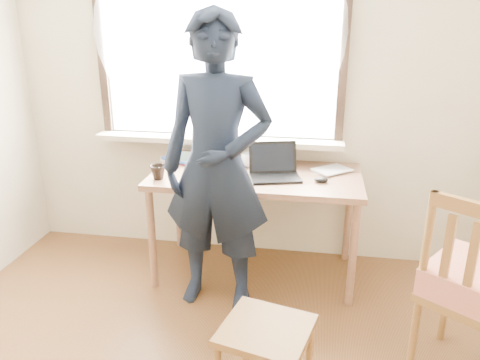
% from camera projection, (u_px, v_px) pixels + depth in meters
% --- Properties ---
extents(room_shell, '(3.52, 4.02, 2.61)m').
position_uv_depth(room_shell, '(162.00, 69.00, 1.63)').
color(room_shell, beige).
rests_on(room_shell, ground).
extents(desk, '(1.44, 0.72, 0.77)m').
position_uv_depth(desk, '(256.00, 185.00, 3.26)').
color(desk, '#8E6247').
rests_on(desk, ground).
extents(laptop, '(0.39, 0.34, 0.22)m').
position_uv_depth(laptop, '(274.00, 169.00, 3.16)').
color(laptop, black).
rests_on(laptop, desk).
extents(mug_white, '(0.14, 0.14, 0.10)m').
position_uv_depth(mug_white, '(250.00, 160.00, 3.36)').
color(mug_white, white).
rests_on(mug_white, desk).
extents(mug_dark, '(0.12, 0.12, 0.10)m').
position_uv_depth(mug_dark, '(158.00, 172.00, 3.11)').
color(mug_dark, black).
rests_on(mug_dark, desk).
extents(mouse, '(0.09, 0.06, 0.04)m').
position_uv_depth(mouse, '(321.00, 180.00, 3.06)').
color(mouse, black).
rests_on(mouse, desk).
extents(desk_clutter, '(0.87, 0.53, 0.04)m').
position_uv_depth(desk_clutter, '(219.00, 161.00, 3.44)').
color(desk_clutter, white).
rests_on(desk_clutter, desk).
extents(book_a, '(0.23, 0.31, 0.03)m').
position_uv_depth(book_a, '(213.00, 162.00, 3.44)').
color(book_a, white).
rests_on(book_a, desk).
extents(book_b, '(0.30, 0.30, 0.02)m').
position_uv_depth(book_b, '(324.00, 167.00, 3.34)').
color(book_b, white).
rests_on(book_b, desk).
extents(picture_frame, '(0.14, 0.02, 0.11)m').
position_uv_depth(picture_frame, '(187.00, 158.00, 3.38)').
color(picture_frame, black).
rests_on(picture_frame, desk).
extents(work_chair, '(0.49, 0.48, 0.42)m').
position_uv_depth(work_chair, '(266.00, 339.00, 2.24)').
color(work_chair, brown).
rests_on(work_chair, ground).
extents(side_chair, '(0.66, 0.66, 1.05)m').
position_uv_depth(side_chair, '(479.00, 286.00, 2.31)').
color(side_chair, brown).
rests_on(side_chair, ground).
extents(person, '(0.71, 0.48, 1.87)m').
position_uv_depth(person, '(217.00, 167.00, 2.85)').
color(person, black).
rests_on(person, ground).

